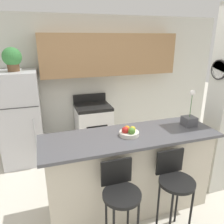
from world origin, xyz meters
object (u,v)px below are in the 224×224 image
(bar_stool_left, at_px, (120,194))
(trash_bin, at_px, (58,152))
(orchid_vase, at_px, (189,118))
(bar_stool_right, at_px, (175,182))
(potted_plant_on_fridge, at_px, (12,58))
(stove_range, at_px, (93,127))
(fruit_bowl, at_px, (129,132))
(refrigerator, at_px, (21,119))

(bar_stool_left, bearing_deg, trash_bin, 103.81)
(trash_bin, bearing_deg, orchid_vase, -40.95)
(bar_stool_right, xyz_separation_m, potted_plant_on_fridge, (-1.66, 2.18, 1.17))
(stove_range, height_order, orchid_vase, orchid_vase)
(stove_range, relative_size, bar_stool_right, 1.09)
(fruit_bowl, distance_m, trash_bin, 1.87)
(potted_plant_on_fridge, distance_m, fruit_bowl, 2.27)
(bar_stool_left, xyz_separation_m, orchid_vase, (1.15, 0.53, 0.48))
(refrigerator, relative_size, fruit_bowl, 7.07)
(trash_bin, bearing_deg, bar_stool_right, -60.40)
(bar_stool_right, height_order, trash_bin, bar_stool_right)
(fruit_bowl, xyz_separation_m, trash_bin, (-0.76, 1.45, -0.90))
(stove_range, height_order, fruit_bowl, fruit_bowl)
(stove_range, distance_m, fruit_bowl, 1.86)
(orchid_vase, distance_m, fruit_bowl, 0.87)
(orchid_vase, bearing_deg, bar_stool_left, -155.16)
(bar_stool_right, height_order, fruit_bowl, fruit_bowl)
(refrigerator, xyz_separation_m, potted_plant_on_fridge, (-0.00, 0.00, 1.02))
(bar_stool_right, height_order, orchid_vase, orchid_vase)
(bar_stool_right, distance_m, trash_bin, 2.28)
(refrigerator, relative_size, bar_stool_right, 1.65)
(bar_stool_right, distance_m, fruit_bowl, 0.73)
(refrigerator, bearing_deg, fruit_bowl, -52.15)
(orchid_vase, relative_size, fruit_bowl, 2.07)
(fruit_bowl, bearing_deg, refrigerator, 127.85)
(refrigerator, distance_m, trash_bin, 0.87)
(fruit_bowl, relative_size, trash_bin, 0.61)
(stove_range, relative_size, bar_stool_left, 1.09)
(stove_range, relative_size, orchid_vase, 2.24)
(bar_stool_right, bearing_deg, potted_plant_on_fridge, 127.31)
(stove_range, height_order, bar_stool_left, stove_range)
(potted_plant_on_fridge, bearing_deg, stove_range, 2.47)
(potted_plant_on_fridge, bearing_deg, refrigerator, -63.71)
(stove_range, bearing_deg, orchid_vase, -62.51)
(orchid_vase, bearing_deg, stove_range, 117.49)
(refrigerator, bearing_deg, potted_plant_on_fridge, 116.29)
(potted_plant_on_fridge, xyz_separation_m, fruit_bowl, (1.32, -1.69, -0.74))
(refrigerator, xyz_separation_m, trash_bin, (0.56, -0.24, -0.62))
(refrigerator, relative_size, bar_stool_left, 1.65)
(orchid_vase, bearing_deg, fruit_bowl, -176.95)
(bar_stool_left, height_order, orchid_vase, orchid_vase)
(potted_plant_on_fridge, xyz_separation_m, trash_bin, (0.56, -0.24, -1.64))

